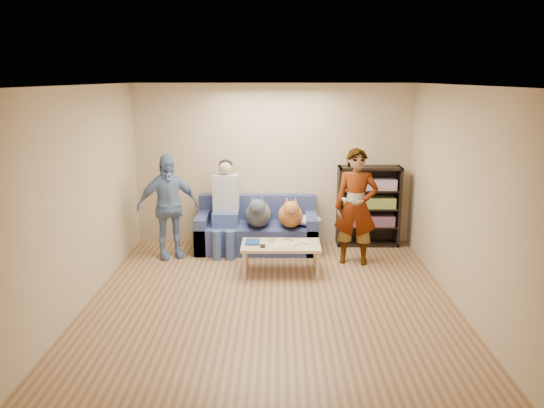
{
  "coord_description": "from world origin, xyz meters",
  "views": [
    {
      "loc": [
        0.09,
        -6.04,
        2.69
      ],
      "look_at": [
        0.0,
        1.2,
        0.95
      ],
      "focal_mm": 35.0,
      "sensor_mm": 36.0,
      "label": 1
    }
  ],
  "objects_px": {
    "person_standing_left": "(168,206)",
    "dog_tan": "(291,214)",
    "camera_silver": "(272,240)",
    "dog_gray": "(258,213)",
    "person_standing_right": "(356,207)",
    "bookshelf": "(368,204)",
    "notebook_blue": "(252,242)",
    "coffee_table": "(281,247)",
    "person_seated": "(226,203)",
    "sofa": "(257,231)"
  },
  "relations": [
    {
      "from": "person_standing_right",
      "to": "bookshelf",
      "type": "relative_size",
      "value": 1.31
    },
    {
      "from": "person_standing_right",
      "to": "camera_silver",
      "type": "relative_size",
      "value": 15.48
    },
    {
      "from": "person_standing_right",
      "to": "camera_silver",
      "type": "bearing_deg",
      "value": -156.23
    },
    {
      "from": "sofa",
      "to": "dog_gray",
      "type": "bearing_deg",
      "value": -82.31
    },
    {
      "from": "person_standing_right",
      "to": "sofa",
      "type": "height_order",
      "value": "person_standing_right"
    },
    {
      "from": "dog_gray",
      "to": "dog_tan",
      "type": "xyz_separation_m",
      "value": [
        0.5,
        -0.02,
        -0.01
      ]
    },
    {
      "from": "person_seated",
      "to": "dog_tan",
      "type": "relative_size",
      "value": 1.27
    },
    {
      "from": "camera_silver",
      "to": "person_seated",
      "type": "height_order",
      "value": "person_seated"
    },
    {
      "from": "dog_tan",
      "to": "sofa",
      "type": "bearing_deg",
      "value": 156.81
    },
    {
      "from": "dog_tan",
      "to": "coffee_table",
      "type": "bearing_deg",
      "value": -100.06
    },
    {
      "from": "dog_gray",
      "to": "bookshelf",
      "type": "distance_m",
      "value": 1.83
    },
    {
      "from": "dog_tan",
      "to": "notebook_blue",
      "type": "bearing_deg",
      "value": -124.42
    },
    {
      "from": "bookshelf",
      "to": "person_standing_left",
      "type": "bearing_deg",
      "value": -168.04
    },
    {
      "from": "person_seated",
      "to": "dog_gray",
      "type": "relative_size",
      "value": 1.18
    },
    {
      "from": "person_standing_right",
      "to": "camera_silver",
      "type": "distance_m",
      "value": 1.31
    },
    {
      "from": "dog_gray",
      "to": "bookshelf",
      "type": "relative_size",
      "value": 0.96
    },
    {
      "from": "person_standing_right",
      "to": "dog_tan",
      "type": "bearing_deg",
      "value": 165.06
    },
    {
      "from": "notebook_blue",
      "to": "camera_silver",
      "type": "relative_size",
      "value": 2.36
    },
    {
      "from": "sofa",
      "to": "person_seated",
      "type": "relative_size",
      "value": 1.29
    },
    {
      "from": "notebook_blue",
      "to": "bookshelf",
      "type": "distance_m",
      "value": 2.23
    },
    {
      "from": "person_standing_left",
      "to": "dog_gray",
      "type": "distance_m",
      "value": 1.38
    },
    {
      "from": "coffee_table",
      "to": "notebook_blue",
      "type": "bearing_deg",
      "value": 172.87
    },
    {
      "from": "dog_gray",
      "to": "person_standing_left",
      "type": "bearing_deg",
      "value": -170.49
    },
    {
      "from": "dog_gray",
      "to": "person_seated",
      "type": "bearing_deg",
      "value": 171.71
    },
    {
      "from": "person_standing_left",
      "to": "dog_tan",
      "type": "distance_m",
      "value": 1.87
    },
    {
      "from": "camera_silver",
      "to": "sofa",
      "type": "distance_m",
      "value": 1.01
    },
    {
      "from": "coffee_table",
      "to": "sofa",
      "type": "bearing_deg",
      "value": 109.18
    },
    {
      "from": "notebook_blue",
      "to": "person_seated",
      "type": "relative_size",
      "value": 0.18
    },
    {
      "from": "person_seated",
      "to": "camera_silver",
      "type": "bearing_deg",
      "value": -48.41
    },
    {
      "from": "sofa",
      "to": "coffee_table",
      "type": "distance_m",
      "value": 1.15
    },
    {
      "from": "notebook_blue",
      "to": "dog_gray",
      "type": "distance_m",
      "value": 0.86
    },
    {
      "from": "sofa",
      "to": "dog_gray",
      "type": "height_order",
      "value": "dog_gray"
    },
    {
      "from": "person_standing_left",
      "to": "bookshelf",
      "type": "distance_m",
      "value": 3.2
    },
    {
      "from": "coffee_table",
      "to": "bookshelf",
      "type": "bearing_deg",
      "value": 42.73
    },
    {
      "from": "person_seated",
      "to": "bookshelf",
      "type": "relative_size",
      "value": 1.13
    },
    {
      "from": "camera_silver",
      "to": "dog_gray",
      "type": "xyz_separation_m",
      "value": [
        -0.23,
        0.76,
        0.19
      ]
    },
    {
      "from": "person_seated",
      "to": "dog_tan",
      "type": "bearing_deg",
      "value": -5.61
    },
    {
      "from": "person_standing_right",
      "to": "dog_gray",
      "type": "bearing_deg",
      "value": 172.12
    },
    {
      "from": "coffee_table",
      "to": "person_standing_right",
      "type": "bearing_deg",
      "value": 21.25
    },
    {
      "from": "camera_silver",
      "to": "dog_gray",
      "type": "relative_size",
      "value": 0.09
    },
    {
      "from": "camera_silver",
      "to": "sofa",
      "type": "bearing_deg",
      "value": 104.92
    },
    {
      "from": "notebook_blue",
      "to": "camera_silver",
      "type": "distance_m",
      "value": 0.29
    },
    {
      "from": "notebook_blue",
      "to": "coffee_table",
      "type": "relative_size",
      "value": 0.24
    },
    {
      "from": "person_standing_left",
      "to": "camera_silver",
      "type": "xyz_separation_m",
      "value": [
        1.58,
        -0.53,
        -0.35
      ]
    },
    {
      "from": "camera_silver",
      "to": "person_standing_left",
      "type": "bearing_deg",
      "value": 161.36
    },
    {
      "from": "sofa",
      "to": "dog_tan",
      "type": "distance_m",
      "value": 0.67
    },
    {
      "from": "sofa",
      "to": "dog_gray",
      "type": "relative_size",
      "value": 1.52
    },
    {
      "from": "person_seated",
      "to": "person_standing_right",
      "type": "bearing_deg",
      "value": -15.18
    },
    {
      "from": "person_seated",
      "to": "sofa",
      "type": "bearing_deg",
      "value": 14.64
    },
    {
      "from": "person_seated",
      "to": "dog_tan",
      "type": "xyz_separation_m",
      "value": [
        1.01,
        -0.1,
        -0.15
      ]
    }
  ]
}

